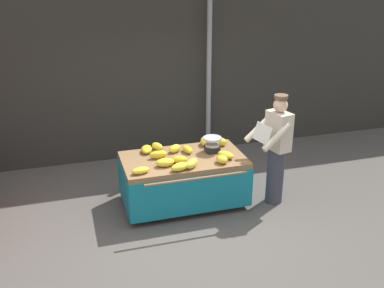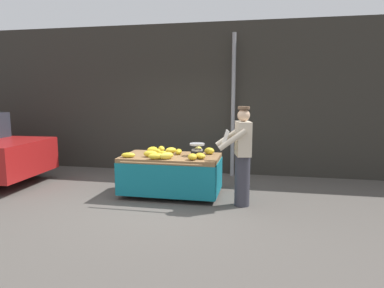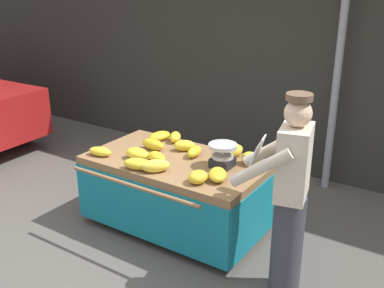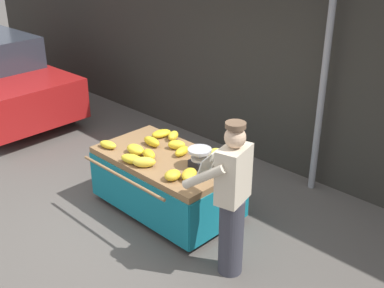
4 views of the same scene
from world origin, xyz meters
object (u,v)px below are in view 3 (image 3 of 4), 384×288
at_px(street_pole, 339,56).
at_px(banana_bunch_10, 251,159).
at_px(banana_bunch_1, 234,151).
at_px(weighing_scale, 223,155).
at_px(banana_bunch_2, 175,137).
at_px(banana_bunch_6, 184,146).
at_px(banana_bunch_13, 153,144).
at_px(banana_bunch_7, 137,154).
at_px(banana_bunch_9, 218,175).
at_px(banana_cart, 177,178).
at_px(banana_bunch_4, 156,166).
at_px(banana_bunch_0, 194,152).
at_px(banana_bunch_5, 138,164).
at_px(banana_bunch_3, 100,151).
at_px(banana_bunch_12, 160,136).
at_px(banana_bunch_8, 157,157).
at_px(vendor_person, 289,197).

distance_m(street_pole, banana_bunch_10, 1.76).
bearing_deg(banana_bunch_1, street_pole, 68.95).
distance_m(weighing_scale, banana_bunch_2, 0.85).
distance_m(banana_bunch_1, banana_bunch_6, 0.54).
distance_m(banana_bunch_10, banana_bunch_13, 1.07).
xyz_separation_m(street_pole, weighing_scale, (-0.52, -1.73, -0.75)).
distance_m(weighing_scale, banana_bunch_10, 0.29).
bearing_deg(banana_bunch_7, banana_bunch_9, 1.28).
height_order(banana_cart, banana_bunch_1, banana_bunch_1).
xyz_separation_m(banana_cart, banana_bunch_4, (0.02, -0.37, 0.27)).
bearing_deg(banana_bunch_9, banana_bunch_13, 164.00).
relative_size(banana_bunch_0, banana_bunch_1, 1.05).
xyz_separation_m(weighing_scale, banana_bunch_2, (-0.79, 0.32, -0.06)).
bearing_deg(banana_cart, banana_bunch_5, -111.10).
bearing_deg(banana_bunch_4, banana_bunch_1, 60.09).
bearing_deg(banana_bunch_7, banana_bunch_5, -48.48).
relative_size(banana_cart, banana_bunch_0, 7.55).
xyz_separation_m(banana_bunch_5, banana_bunch_13, (-0.20, 0.49, 0.00)).
bearing_deg(banana_bunch_2, banana_bunch_3, -117.86).
bearing_deg(banana_bunch_10, banana_bunch_7, -153.67).
xyz_separation_m(weighing_scale, banana_bunch_12, (-0.97, 0.27, -0.07)).
distance_m(banana_bunch_4, banana_bunch_8, 0.22).
height_order(banana_bunch_1, banana_bunch_5, banana_bunch_1).
relative_size(banana_bunch_7, banana_bunch_13, 0.97).
xyz_separation_m(street_pole, banana_bunch_7, (-1.34, -2.04, -0.81)).
xyz_separation_m(banana_bunch_3, banana_bunch_6, (0.64, 0.60, 0.01)).
bearing_deg(banana_bunch_2, banana_bunch_13, -99.65).
relative_size(banana_bunch_2, banana_bunch_12, 0.79).
height_order(banana_bunch_3, banana_bunch_12, banana_bunch_12).
distance_m(street_pole, banana_bunch_12, 2.25).
height_order(street_pole, banana_bunch_12, street_pole).
relative_size(banana_bunch_1, banana_bunch_2, 1.06).
height_order(banana_bunch_2, banana_bunch_4, banana_bunch_4).
relative_size(banana_bunch_6, banana_bunch_7, 0.84).
height_order(banana_bunch_1, vendor_person, vendor_person).
bearing_deg(banana_cart, banana_bunch_4, -86.62).
bearing_deg(vendor_person, banana_bunch_5, -177.67).
height_order(banana_bunch_6, banana_bunch_7, banana_bunch_7).
bearing_deg(banana_bunch_7, banana_bunch_0, 41.00).
distance_m(banana_bunch_0, banana_bunch_9, 0.61).
bearing_deg(banana_bunch_8, banana_bunch_2, 108.49).
bearing_deg(banana_bunch_13, banana_bunch_0, 10.36).
height_order(street_pole, banana_bunch_3, street_pole).
relative_size(banana_cart, banana_bunch_2, 8.39).
bearing_deg(weighing_scale, banana_bunch_10, 43.99).
bearing_deg(street_pole, banana_bunch_0, -118.42).
relative_size(banana_bunch_8, banana_bunch_10, 1.12).
height_order(weighing_scale, banana_bunch_2, weighing_scale).
bearing_deg(banana_bunch_8, banana_bunch_4, -54.97).
relative_size(banana_cart, banana_bunch_7, 6.93).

